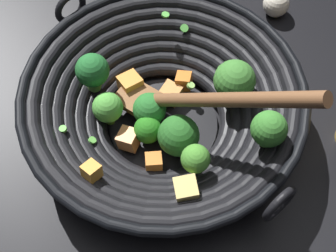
{
  "coord_description": "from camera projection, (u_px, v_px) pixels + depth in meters",
  "views": [
    {
      "loc": [
        -0.37,
        0.02,
        0.65
      ],
      "look_at": [
        -0.02,
        -0.01,
        0.03
      ],
      "focal_mm": 53.91,
      "sensor_mm": 36.0,
      "label": 1
    }
  ],
  "objects": [
    {
      "name": "garlic_bulb",
      "position": [
        276.0,
        4.0,
        0.84
      ],
      "size": [
        0.04,
        0.04,
        0.04
      ],
      "primitive_type": "sphere",
      "color": "silver",
      "rests_on": "ground"
    },
    {
      "name": "ground_plane",
      "position": [
        163.0,
        127.0,
        0.75
      ],
      "size": [
        4.0,
        4.0,
        0.0
      ],
      "primitive_type": "plane",
      "color": "black"
    },
    {
      "name": "wok",
      "position": [
        164.0,
        106.0,
        0.69
      ],
      "size": [
        0.39,
        0.39,
        0.25
      ],
      "color": "black",
      "rests_on": "ground"
    }
  ]
}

